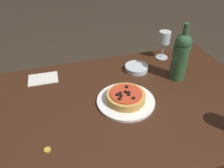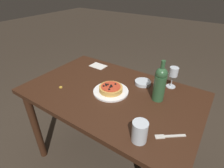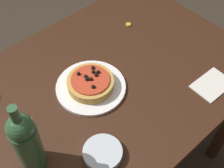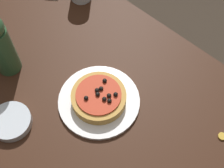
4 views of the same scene
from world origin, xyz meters
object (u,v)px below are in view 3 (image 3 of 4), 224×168
Objects in this scene: side_bowl at (103,153)px; bottle_cap at (128,24)px; dinner_plate at (91,87)px; wine_bottle at (26,141)px; dining_table at (94,106)px; pizza at (91,83)px.

bottle_cap is (0.49, 0.40, -0.01)m from side_bowl.
dinner_plate is 0.35m from wine_bottle.
wine_bottle reaches higher than dinner_plate.
wine_bottle is 11.96× the size of bottle_cap.
bottle_cap reaches higher than dining_table.
pizza reaches higher than dinner_plate.
dinner_plate is 0.27m from side_bowl.
dining_table is 4.42× the size of wine_bottle.
bottle_cap is (0.35, 0.16, -0.03)m from pizza.
bottle_cap is (0.35, 0.16, -0.00)m from dinner_plate.
dinner_plate is 0.03m from pizza.
dining_table is 0.40m from bottle_cap.
side_bowl reaches higher than dinner_plate.
pizza is (0.00, 0.00, 0.03)m from dinner_plate.
dining_table is 52.86× the size of bottle_cap.
dining_table is at bearing 57.25° from side_bowl.
bottle_cap is at bearing 26.50° from dining_table.
pizza is at bearing 18.97° from wine_bottle.
dining_table is 0.11m from dinner_plate.
side_bowl is at bearing -121.77° from pizza.
pizza is 0.39m from bottle_cap.
pizza is 1.37× the size of side_bowl.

